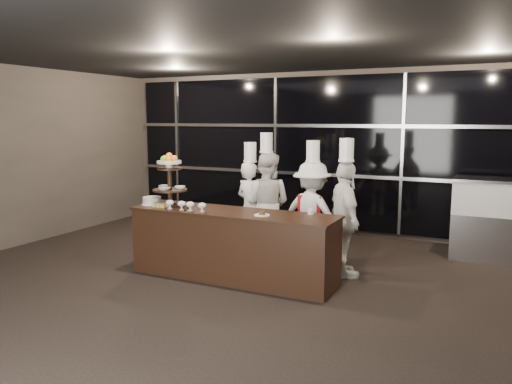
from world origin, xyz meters
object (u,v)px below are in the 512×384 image
at_px(chef_c, 312,213).
at_px(buffet_counter, 233,245).
at_px(chef_a, 250,206).
at_px(chef_d, 345,218).
at_px(display_stand, 170,176).
at_px(display_case, 507,216).
at_px(chef_b, 266,203).
at_px(layer_cake, 152,201).

bearing_deg(chef_c, buffet_counter, -125.78).
distance_m(buffet_counter, chef_a, 1.27).
bearing_deg(chef_c, chef_d, -27.18).
xyz_separation_m(display_stand, chef_a, (0.67, 1.18, -0.57)).
relative_size(buffet_counter, display_case, 1.83).
xyz_separation_m(display_stand, chef_d, (2.31, 0.74, -0.53)).
height_order(display_stand, display_case, display_stand).
distance_m(buffet_counter, display_stand, 1.33).
distance_m(display_case, chef_d, 2.69).
distance_m(display_case, chef_b, 3.62).
distance_m(chef_a, chef_c, 1.09).
bearing_deg(display_case, chef_c, -148.90).
bearing_deg(chef_c, chef_a, 171.98).
distance_m(layer_cake, display_case, 5.26).
distance_m(chef_a, chef_b, 0.26).
height_order(layer_cake, chef_c, chef_c).
height_order(display_case, chef_b, chef_b).
distance_m(layer_cake, chef_d, 2.72).
bearing_deg(display_case, chef_d, -137.18).
bearing_deg(chef_a, display_case, 20.89).
bearing_deg(layer_cake, display_case, 29.80).
bearing_deg(chef_d, buffet_counter, -150.67).
relative_size(chef_c, chef_d, 0.97).
xyz_separation_m(layer_cake, display_case, (4.56, 2.61, -0.29)).
height_order(chef_b, chef_d, chef_b).
relative_size(display_stand, chef_c, 0.41).
bearing_deg(display_case, buffet_counter, -142.02).
relative_size(display_case, chef_c, 0.85).
xyz_separation_m(buffet_counter, chef_c, (0.74, 1.03, 0.31)).
relative_size(buffet_counter, chef_b, 1.48).
height_order(layer_cake, chef_a, chef_a).
bearing_deg(chef_a, layer_cake, -127.50).
relative_size(display_stand, display_case, 0.48).
bearing_deg(buffet_counter, display_case, 37.98).
height_order(buffet_counter, display_case, display_case).
distance_m(display_stand, chef_a, 1.47).
height_order(layer_cake, display_case, display_case).
bearing_deg(chef_d, chef_b, 158.92).
relative_size(display_stand, chef_a, 0.42).
bearing_deg(chef_b, chef_d, -21.08).
xyz_separation_m(layer_cake, chef_b, (1.17, 1.33, -0.15)).
bearing_deg(chef_b, chef_a, -155.96).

